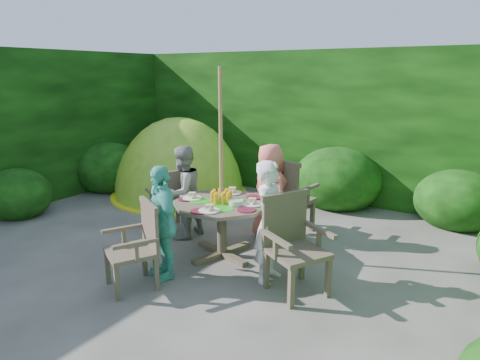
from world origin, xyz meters
The scene contains 13 objects.
ground centered at (0.00, 0.00, 0.00)m, with size 60.00×60.00×0.00m, color #4C4944.
hedge_enclosure centered at (0.00, 1.33, 1.25)m, with size 9.00×9.00×2.50m.
patio_table centered at (0.18, 0.64, 0.57)m, with size 1.44×1.44×0.81m.
parasol_pole centered at (0.18, 0.64, 1.10)m, with size 0.04×0.04×2.20m, color olive.
garden_chair_right centered at (1.24, 0.36, 0.50)m, with size 0.71×0.73×0.94m.
garden_chair_left centered at (-0.89, 0.93, 0.45)m, with size 0.64×0.66×0.84m.
garden_chair_back centered at (0.50, 1.69, 0.53)m, with size 0.65×0.59×1.00m.
garden_chair_front centered at (-0.11, -0.43, 0.45)m, with size 0.66×0.63×0.85m.
child_right centered at (0.95, 0.42, 0.64)m, with size 0.47×0.31×1.29m, color white.
child_left centered at (-0.59, 0.86, 0.62)m, with size 0.60×0.47×1.23m, color gray.
child_back centered at (0.40, 1.41, 0.63)m, with size 0.62×0.40×1.27m, color #F37264.
child_front centered at (-0.04, -0.13, 0.61)m, with size 0.72×0.30×1.22m, color #54C5B4.
dome_tent centered at (-1.98, 2.38, 0.00)m, with size 2.73×2.73×2.77m.
Camera 1 is at (2.93, -3.25, 2.14)m, focal length 32.00 mm.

